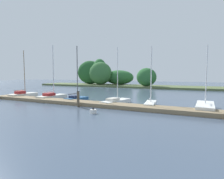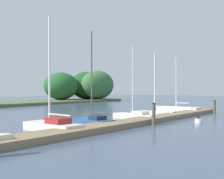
% 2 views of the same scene
% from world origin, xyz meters
% --- Properties ---
extents(dock_pier, '(25.99, 1.80, 0.35)m').
position_xyz_m(dock_pier, '(0.00, 14.29, 0.17)').
color(dock_pier, '#847051').
rests_on(dock_pier, ground).
extents(sailboat_1, '(1.53, 4.24, 6.59)m').
position_xyz_m(sailboat_1, '(-6.16, 16.27, 0.37)').
color(sailboat_1, silver).
rests_on(sailboat_1, ground).
extents(sailboat_2, '(1.55, 3.20, 6.29)m').
position_xyz_m(sailboat_2, '(-2.52, 16.28, 0.34)').
color(sailboat_2, '#285684').
rests_on(sailboat_2, ground).
extents(sailboat_3, '(1.89, 4.45, 5.82)m').
position_xyz_m(sailboat_3, '(2.51, 16.27, 0.27)').
color(sailboat_3, white).
rests_on(sailboat_3, ground).
extents(sailboat_4, '(1.38, 3.45, 5.73)m').
position_xyz_m(sailboat_4, '(6.08, 16.34, 0.32)').
color(sailboat_4, white).
rests_on(sailboat_4, ground).
extents(sailboat_5, '(1.47, 4.54, 5.57)m').
position_xyz_m(sailboat_5, '(10.78, 16.46, 0.31)').
color(sailboat_5, white).
rests_on(sailboat_5, ground).
extents(mooring_piling_1, '(0.27, 0.27, 1.49)m').
position_xyz_m(mooring_piling_1, '(-0.01, 13.08, 0.75)').
color(mooring_piling_1, brown).
rests_on(mooring_piling_1, ground).
extents(mooring_piling_2, '(0.31, 0.31, 1.27)m').
position_xyz_m(mooring_piling_2, '(12.13, 13.11, 0.64)').
color(mooring_piling_2, brown).
rests_on(mooring_piling_2, ground).
extents(channel_buoy_0, '(0.50, 0.50, 0.49)m').
position_xyz_m(channel_buoy_0, '(2.85, 11.10, 0.17)').
color(channel_buoy_0, white).
rests_on(channel_buoy_0, ground).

